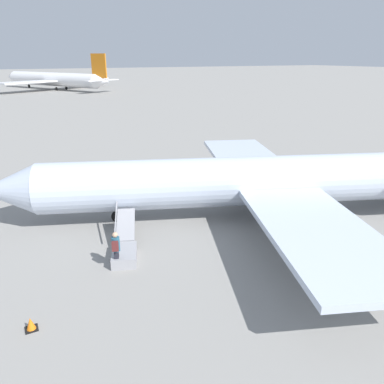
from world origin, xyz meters
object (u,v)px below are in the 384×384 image
(boarding_stairs, at_px, (125,248))
(passenger, at_px, (116,248))
(airplane_main, at_px, (268,180))
(airplane_far_right, at_px, (54,79))

(boarding_stairs, bearing_deg, passenger, 164.80)
(boarding_stairs, bearing_deg, airplane_main, -64.11)
(airplane_main, xyz_separation_m, boarding_stairs, (8.96, 0.84, -1.81))
(airplane_far_right, relative_size, boarding_stairs, 9.99)
(boarding_stairs, distance_m, passenger, 1.27)
(airplane_far_right, relative_size, passenger, 23.63)
(airplane_far_right, distance_m, passenger, 101.19)
(airplane_main, xyz_separation_m, passenger, (9.61, 1.74, -1.19))
(passenger, bearing_deg, airplane_main, -59.19)
(boarding_stairs, relative_size, passenger, 2.37)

